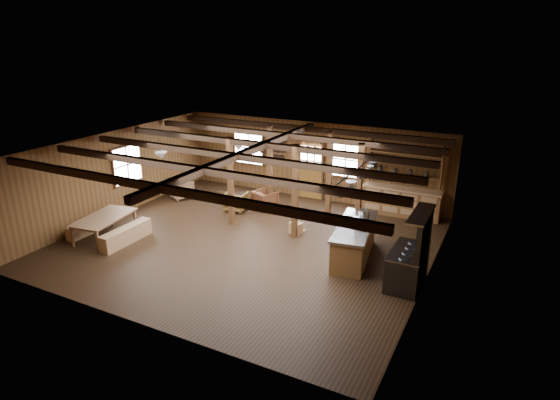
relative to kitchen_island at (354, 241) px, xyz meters
name	(u,v)px	position (x,y,z in m)	size (l,w,h in m)	color
room	(247,197)	(-3.01, -0.48, 0.92)	(10.04, 9.04, 2.84)	black
ceiling_joists	(249,151)	(-3.01, -0.30, 2.20)	(9.80, 8.82, 0.18)	black
timber_posts	(296,180)	(-2.49, 1.60, 0.92)	(3.95, 2.35, 2.80)	#402412
back_door	(311,175)	(-3.01, 3.97, 0.40)	(1.02, 0.08, 2.15)	brown
window_back_left	(249,148)	(-5.61, 3.98, 1.12)	(1.32, 0.06, 1.32)	white
window_back_right	(346,160)	(-1.71, 3.98, 1.12)	(1.02, 0.06, 1.32)	white
window_left	(127,165)	(-7.97, 0.02, 1.12)	(0.14, 1.24, 1.32)	white
notice_boards	(274,150)	(-4.51, 3.97, 1.16)	(1.08, 0.03, 0.90)	beige
back_counter	(402,198)	(0.39, 3.72, 0.12)	(2.55, 0.60, 2.45)	brown
pendant_lamps	(201,151)	(-5.26, 0.52, 1.77)	(1.86, 2.36, 0.66)	#303033
pot_rack	(358,178)	(0.05, -0.18, 1.82)	(0.35, 3.00, 0.45)	#303033
kitchen_island	(354,241)	(0.00, 0.00, 0.00)	(1.24, 2.60, 1.20)	brown
step_stool	(296,228)	(-2.06, 0.73, -0.30)	(0.41, 0.29, 0.36)	olive
commercial_range	(410,262)	(1.64, -0.80, 0.14)	(0.79, 1.52, 1.87)	#303033
dining_table	(106,227)	(-6.91, -2.09, -0.15)	(1.89, 1.05, 0.67)	brown
bench_wall	(89,227)	(-7.66, -2.09, -0.28)	(0.27, 1.45, 0.40)	olive
bench_aisle	(126,235)	(-6.13, -2.09, -0.24)	(0.33, 1.75, 0.48)	olive
armchair_a	(236,201)	(-4.72, 1.60, -0.15)	(0.70, 0.72, 0.66)	brown
armchair_b	(265,200)	(-3.93, 2.19, -0.15)	(0.70, 0.72, 0.65)	#5B311B
armchair_c	(181,189)	(-7.21, 1.79, -0.14)	(0.73, 0.75, 0.68)	#8C5F40
counter_pot	(364,213)	(0.02, 0.70, 0.56)	(0.32, 0.32, 0.19)	#B2B5B9
bowl	(354,218)	(-0.16, 0.37, 0.50)	(0.27, 0.27, 0.07)	silver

